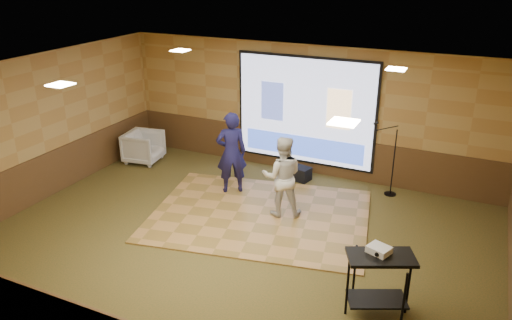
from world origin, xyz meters
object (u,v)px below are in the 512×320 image
at_px(projector_screen, 305,112).
at_px(player_left, 231,153).
at_px(mic_stand, 390,173).
at_px(banquet_chair, 144,147).
at_px(player_right, 282,176).
at_px(projector, 379,250).
at_px(dance_floor, 260,215).
at_px(duffel_bag, 299,173).
at_px(av_table, 379,273).

xyz_separation_m(projector_screen, player_left, (-1.01, -1.71, -0.56)).
distance_m(player_left, mic_stand, 3.40).
bearing_deg(player_left, banquet_chair, -47.59).
relative_size(player_right, projector, 5.52).
height_order(dance_floor, player_left, player_left).
bearing_deg(mic_stand, projector, -79.17).
bearing_deg(banquet_chair, projector_screen, -82.62).
xyz_separation_m(projector_screen, dance_floor, (-0.01, -2.44, -1.46)).
distance_m(dance_floor, mic_stand, 2.98).
height_order(projector, duffel_bag, projector).
height_order(player_left, banquet_chair, player_left).
bearing_deg(duffel_bag, dance_floor, -92.74).
bearing_deg(player_left, projector_screen, -155.37).
distance_m(dance_floor, av_table, 3.42).
relative_size(player_left, duffel_bag, 3.57).
relative_size(player_left, av_table, 1.84).
height_order(dance_floor, mic_stand, mic_stand).
height_order(player_left, player_right, player_left).
distance_m(banquet_chair, duffel_bag, 3.96).
relative_size(projector_screen, projector, 11.31).
relative_size(projector, mic_stand, 0.18).
bearing_deg(player_left, mic_stand, 168.45).
relative_size(projector_screen, av_table, 3.43).
bearing_deg(player_right, duffel_bag, -104.33).
height_order(dance_floor, player_right, player_right).
relative_size(projector_screen, duffel_bag, 6.66).
bearing_deg(duffel_bag, player_right, -80.93).
bearing_deg(projector_screen, projector, -58.46).
bearing_deg(mic_stand, projector_screen, 172.33).
height_order(dance_floor, av_table, av_table).
bearing_deg(av_table, banquet_chair, 152.98).
xyz_separation_m(av_table, banquet_chair, (-6.53, 3.33, -0.29)).
relative_size(player_left, player_right, 1.10).
distance_m(dance_floor, banquet_chair, 4.06).
xyz_separation_m(player_left, duffel_bag, (1.10, 1.24, -0.76)).
relative_size(projector_screen, player_right, 2.05).
relative_size(dance_floor, player_left, 2.36).
xyz_separation_m(player_right, mic_stand, (1.72, 1.86, -0.35)).
bearing_deg(player_right, dance_floor, 4.87).
xyz_separation_m(banquet_chair, duffel_bag, (3.90, 0.60, -0.23)).
relative_size(dance_floor, duffel_bag, 8.42).
xyz_separation_m(player_left, mic_stand, (3.10, 1.33, -0.43)).
bearing_deg(av_table, dance_floor, 144.27).
distance_m(projector_screen, mic_stand, 2.34).
bearing_deg(projector_screen, mic_stand, -10.25).
relative_size(player_left, mic_stand, 1.12).
height_order(projector_screen, duffel_bag, projector_screen).
height_order(player_right, projector, player_right).
height_order(av_table, projector, projector).
bearing_deg(duffel_bag, projector_screen, 100.34).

